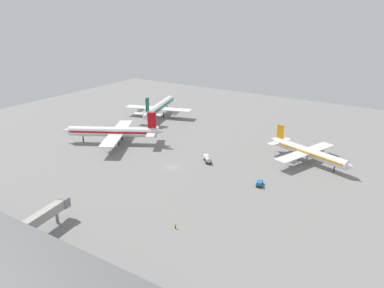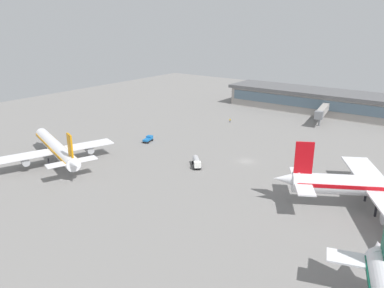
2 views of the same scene
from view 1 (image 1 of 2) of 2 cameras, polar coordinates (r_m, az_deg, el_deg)
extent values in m
plane|color=gray|center=(155.44, -3.09, -3.41)|extent=(288.00, 288.00, 0.00)
cube|color=#4C6070|center=(111.04, -24.01, -12.36)|extent=(85.84, 0.30, 4.36)
cylinder|color=white|center=(226.45, -4.88, 5.54)|extent=(16.70, 40.58, 4.52)
cone|color=white|center=(246.54, -3.14, 6.78)|extent=(5.46, 5.61, 4.30)
cone|color=white|center=(206.55, -6.96, 4.24)|extent=(5.15, 6.48, 3.62)
cube|color=#0C593F|center=(226.37, -4.89, 5.62)|extent=(16.29, 39.04, 0.81)
cube|color=white|center=(224.70, -5.06, 5.30)|extent=(39.24, 18.04, 0.41)
cylinder|color=#A5A8AD|center=(229.03, -7.63, 5.08)|extent=(3.98, 5.85, 2.49)
cylinder|color=#A5A8AD|center=(221.65, -2.38, 4.73)|extent=(3.98, 5.85, 2.49)
cube|color=white|center=(209.66, -6.61, 4.43)|extent=(16.01, 8.22, 0.33)
cube|color=#0C593F|center=(208.28, -6.67, 5.87)|extent=(1.65, 3.91, 7.24)
cylinder|color=black|center=(240.54, -3.69, 5.49)|extent=(0.54, 0.54, 3.17)
cylinder|color=black|center=(225.72, -6.01, 4.45)|extent=(0.54, 0.54, 3.17)
cylinder|color=black|center=(223.26, -4.27, 4.33)|extent=(0.54, 0.54, 3.17)
cylinder|color=white|center=(184.06, -11.72, 1.80)|extent=(38.69, 24.37, 4.59)
cone|color=white|center=(191.08, -18.18, 1.88)|extent=(6.14, 6.05, 4.36)
cone|color=white|center=(179.33, -4.85, 1.90)|extent=(6.80, 6.01, 3.67)
cube|color=red|center=(183.95, -11.73, 1.90)|extent=(37.28, 23.64, 0.83)
cube|color=white|center=(183.67, -11.08, 1.66)|extent=(25.17, 37.88, 0.41)
cylinder|color=#A5A8AD|center=(174.06, -11.93, 0.00)|extent=(5.97, 4.85, 2.53)
cylinder|color=#A5A8AD|center=(194.38, -10.26, 2.24)|extent=(5.97, 4.85, 2.53)
cube|color=white|center=(179.93, -5.94, 1.85)|extent=(11.00, 15.68, 0.33)
cube|color=red|center=(178.30, -6.01, 3.53)|extent=(3.74, 2.39, 7.35)
cylinder|color=black|center=(189.60, -15.91, 0.73)|extent=(0.55, 0.55, 3.21)
cylinder|color=black|center=(181.10, -10.91, 0.25)|extent=(0.55, 0.55, 3.21)
cylinder|color=black|center=(187.81, -10.37, 1.01)|extent=(0.55, 0.55, 3.21)
cylinder|color=white|center=(164.67, 17.03, -1.21)|extent=(33.94, 15.32, 3.82)
cone|color=white|center=(155.68, 22.49, -3.13)|extent=(4.82, 4.70, 3.63)
cone|color=white|center=(174.98, 12.20, 0.68)|extent=(5.52, 4.49, 3.05)
cube|color=orange|center=(164.58, 17.04, -1.12)|extent=(32.66, 14.92, 0.69)
cube|color=white|center=(165.73, 16.54, -1.16)|extent=(16.37, 32.89, 0.34)
cylinder|color=#A5A8AD|center=(173.38, 18.32, -0.89)|extent=(4.95, 3.50, 2.10)
cylinder|color=#A5A8AD|center=(159.23, 14.50, -2.35)|extent=(4.95, 3.50, 2.10)
cube|color=white|center=(173.32, 12.91, 0.37)|extent=(7.38, 13.46, 0.27)
cube|color=orange|center=(171.87, 13.03, 1.81)|extent=(3.27, 1.51, 6.11)
cylinder|color=black|center=(159.78, 20.41, -3.52)|extent=(0.46, 0.46, 2.67)
cylinder|color=black|center=(169.64, 16.78, -1.73)|extent=(0.46, 0.46, 2.67)
cylinder|color=black|center=(164.99, 15.52, -2.22)|extent=(0.46, 0.46, 2.67)
cube|color=black|center=(141.67, 10.03, -5.89)|extent=(2.97, 4.74, 0.30)
cube|color=#1966B2|center=(140.19, 9.97, -5.84)|extent=(2.30, 2.23, 1.20)
cube|color=#3F596B|center=(139.36, 9.93, -5.89)|extent=(1.56, 0.49, 0.67)
cube|color=#1966B2|center=(142.29, 10.10, -5.58)|extent=(2.51, 3.00, 0.60)
cylinder|color=black|center=(140.26, 10.32, -6.26)|extent=(0.50, 0.85, 0.80)
cylinder|color=black|center=(140.47, 9.55, -6.17)|extent=(0.50, 0.85, 0.80)
cylinder|color=black|center=(143.02, 10.50, -5.73)|extent=(0.50, 0.85, 0.80)
cylinder|color=black|center=(143.22, 9.74, -5.64)|extent=(0.50, 0.85, 0.80)
cube|color=black|center=(160.04, 2.29, -2.47)|extent=(5.66, 5.93, 0.30)
cube|color=white|center=(161.71, 2.13, -1.86)|extent=(2.62, 2.61, 1.60)
cube|color=#3F596B|center=(162.33, 2.07, -1.65)|extent=(1.23, 1.14, 0.90)
cylinder|color=#B7B7BC|center=(158.82, 2.36, -2.25)|extent=(4.37, 4.53, 1.80)
cylinder|color=black|center=(161.91, 1.80, -2.25)|extent=(0.76, 0.79, 0.80)
cylinder|color=black|center=(162.27, 2.46, -2.21)|extent=(0.76, 0.79, 0.80)
cylinder|color=black|center=(157.92, 2.12, -2.85)|extent=(0.76, 0.79, 0.80)
cylinder|color=black|center=(158.30, 2.79, -2.80)|extent=(0.76, 0.79, 0.80)
cylinder|color=#1E2338|center=(114.75, -2.49, -12.29)|extent=(0.37, 0.37, 0.85)
cylinder|color=yellow|center=(114.36, -2.49, -11.98)|extent=(0.44, 0.44, 0.60)
sphere|color=tan|center=(114.14, -2.50, -11.80)|extent=(0.22, 0.22, 0.22)
cylinder|color=yellow|center=(114.45, -2.60, -11.95)|extent=(0.10, 0.10, 0.54)
cylinder|color=yellow|center=(114.27, -2.38, -12.00)|extent=(0.10, 0.10, 0.54)
cube|color=#9E9993|center=(118.20, -21.59, -10.10)|extent=(5.31, 17.16, 2.80)
cylinder|color=slate|center=(123.36, -19.47, -10.25)|extent=(0.90, 0.90, 3.80)
cube|color=slate|center=(124.03, -18.54, -8.23)|extent=(3.47, 2.87, 3.08)
camera|label=2|loc=(251.56, 0.26, 15.18)|focal=35.63mm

